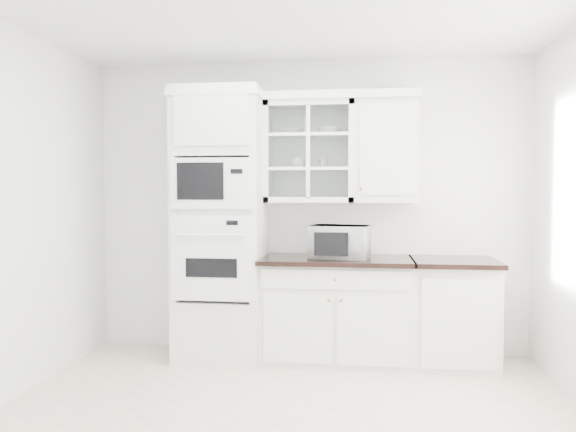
# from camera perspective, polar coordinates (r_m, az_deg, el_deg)

# --- Properties ---
(ground) EXTENTS (4.00, 3.50, 0.01)m
(ground) POSITION_cam_1_polar(r_m,az_deg,el_deg) (3.81, -0.53, -20.63)
(ground) COLOR beige
(ground) RESTS_ON ground
(room_shell) EXTENTS (4.00, 3.50, 2.70)m
(room_shell) POSITION_cam_1_polar(r_m,az_deg,el_deg) (3.94, 0.31, 6.55)
(room_shell) COLOR white
(room_shell) RESTS_ON ground
(oven_column) EXTENTS (0.76, 0.68, 2.40)m
(oven_column) POSITION_cam_1_polar(r_m,az_deg,el_deg) (5.05, -6.81, -0.90)
(oven_column) COLOR silver
(oven_column) RESTS_ON ground
(base_cabinet_run) EXTENTS (1.32, 0.67, 0.92)m
(base_cabinet_run) POSITION_cam_1_polar(r_m,az_deg,el_deg) (5.03, 4.93, -9.38)
(base_cabinet_run) COLOR silver
(base_cabinet_run) RESTS_ON ground
(extra_base_cabinet) EXTENTS (0.72, 0.67, 0.92)m
(extra_base_cabinet) POSITION_cam_1_polar(r_m,az_deg,el_deg) (5.09, 16.40, -9.33)
(extra_base_cabinet) COLOR silver
(extra_base_cabinet) RESTS_ON ground
(upper_cabinet_glass) EXTENTS (0.80, 0.33, 0.90)m
(upper_cabinet_glass) POSITION_cam_1_polar(r_m,az_deg,el_deg) (5.08, 2.23, 6.48)
(upper_cabinet_glass) COLOR silver
(upper_cabinet_glass) RESTS_ON room_shell
(upper_cabinet_solid) EXTENTS (0.55, 0.33, 0.90)m
(upper_cabinet_solid) POSITION_cam_1_polar(r_m,az_deg,el_deg) (5.07, 9.90, 6.45)
(upper_cabinet_solid) COLOR silver
(upper_cabinet_solid) RESTS_ON room_shell
(crown_molding) EXTENTS (2.14, 0.38, 0.07)m
(crown_molding) POSITION_cam_1_polar(r_m,az_deg,el_deg) (5.12, 1.02, 11.91)
(crown_molding) COLOR white
(crown_molding) RESTS_ON room_shell
(countertop_microwave) EXTENTS (0.56, 0.49, 0.28)m
(countertop_microwave) POSITION_cam_1_polar(r_m,az_deg,el_deg) (4.90, 5.31, -2.61)
(countertop_microwave) COLOR white
(countertop_microwave) RESTS_ON base_cabinet_run
(bowl_a) EXTENTS (0.22, 0.22, 0.05)m
(bowl_a) POSITION_cam_1_polar(r_m,az_deg,el_deg) (5.14, 0.37, 8.51)
(bowl_a) COLOR white
(bowl_a) RESTS_ON upper_cabinet_glass
(bowl_b) EXTENTS (0.23, 0.23, 0.06)m
(bowl_b) POSITION_cam_1_polar(r_m,az_deg,el_deg) (5.10, 4.10, 8.62)
(bowl_b) COLOR white
(bowl_b) RESTS_ON upper_cabinet_glass
(cup_a) EXTENTS (0.13, 0.13, 0.09)m
(cup_a) POSITION_cam_1_polar(r_m,az_deg,el_deg) (5.10, 1.01, 5.42)
(cup_a) COLOR white
(cup_a) RESTS_ON upper_cabinet_glass
(cup_b) EXTENTS (0.11, 0.11, 0.08)m
(cup_b) POSITION_cam_1_polar(r_m,az_deg,el_deg) (5.07, 3.60, 5.36)
(cup_b) COLOR white
(cup_b) RESTS_ON upper_cabinet_glass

